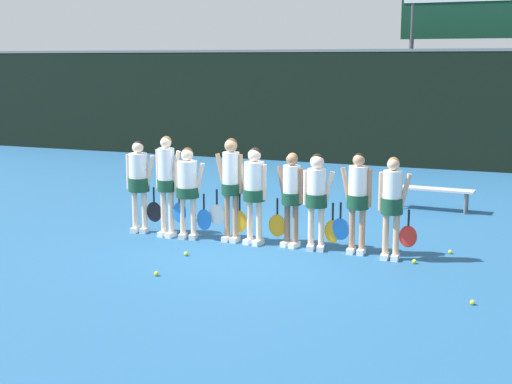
{
  "coord_description": "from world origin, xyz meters",
  "views": [
    {
      "loc": [
        4.38,
        -11.04,
        3.12
      ],
      "look_at": [
        0.02,
        0.01,
        0.91
      ],
      "focal_mm": 50.0,
      "sensor_mm": 36.0,
      "label": 1
    }
  ],
  "objects_px": {
    "player_7": "(357,196)",
    "tennis_ball_1": "(472,302)",
    "bench_courtside": "(432,191)",
    "player_6": "(317,194)",
    "player_2": "(188,185)",
    "player_4": "(254,187)",
    "player_3": "(231,181)",
    "tennis_ball_3": "(186,254)",
    "tennis_ball_4": "(414,261)",
    "player_0": "(139,179)",
    "tennis_ball_2": "(156,274)",
    "player_8": "(393,200)",
    "scoreboard": "(463,31)",
    "tennis_ball_5": "(284,231)",
    "player_1": "(167,178)",
    "tennis_ball_6": "(450,252)",
    "tennis_ball_0": "(196,219)",
    "player_5": "(291,193)"
  },
  "relations": [
    {
      "from": "player_3",
      "to": "player_7",
      "type": "distance_m",
      "value": 2.23
    },
    {
      "from": "scoreboard",
      "to": "tennis_ball_1",
      "type": "bearing_deg",
      "value": -83.09
    },
    {
      "from": "bench_courtside",
      "to": "tennis_ball_3",
      "type": "height_order",
      "value": "bench_courtside"
    },
    {
      "from": "player_2",
      "to": "tennis_ball_6",
      "type": "xyz_separation_m",
      "value": [
        4.44,
        0.65,
        -0.93
      ]
    },
    {
      "from": "player_0",
      "to": "tennis_ball_0",
      "type": "bearing_deg",
      "value": 56.45
    },
    {
      "from": "player_3",
      "to": "tennis_ball_6",
      "type": "height_order",
      "value": "player_3"
    },
    {
      "from": "player_1",
      "to": "player_6",
      "type": "bearing_deg",
      "value": 5.92
    },
    {
      "from": "player_6",
      "to": "tennis_ball_3",
      "type": "bearing_deg",
      "value": -158.45
    },
    {
      "from": "tennis_ball_1",
      "to": "tennis_ball_2",
      "type": "bearing_deg",
      "value": -174.91
    },
    {
      "from": "player_3",
      "to": "player_4",
      "type": "bearing_deg",
      "value": -4.01
    },
    {
      "from": "player_2",
      "to": "tennis_ball_3",
      "type": "bearing_deg",
      "value": -76.81
    },
    {
      "from": "bench_courtside",
      "to": "tennis_ball_4",
      "type": "relative_size",
      "value": 24.74
    },
    {
      "from": "player_0",
      "to": "player_6",
      "type": "height_order",
      "value": "player_0"
    },
    {
      "from": "player_4",
      "to": "tennis_ball_4",
      "type": "relative_size",
      "value": 23.89
    },
    {
      "from": "player_3",
      "to": "tennis_ball_3",
      "type": "height_order",
      "value": "player_3"
    },
    {
      "from": "scoreboard",
      "to": "tennis_ball_3",
      "type": "xyz_separation_m",
      "value": [
        -2.89,
        -12.69,
        -3.95
      ]
    },
    {
      "from": "player_3",
      "to": "player_6",
      "type": "bearing_deg",
      "value": -0.6
    },
    {
      "from": "player_3",
      "to": "player_1",
      "type": "bearing_deg",
      "value": -175.05
    },
    {
      "from": "tennis_ball_0",
      "to": "tennis_ball_6",
      "type": "relative_size",
      "value": 1.04
    },
    {
      "from": "player_4",
      "to": "tennis_ball_3",
      "type": "bearing_deg",
      "value": -113.58
    },
    {
      "from": "player_1",
      "to": "tennis_ball_4",
      "type": "xyz_separation_m",
      "value": [
        4.4,
        -0.14,
        -1.02
      ]
    },
    {
      "from": "tennis_ball_1",
      "to": "tennis_ball_6",
      "type": "distance_m",
      "value": 2.49
    },
    {
      "from": "player_8",
      "to": "player_7",
      "type": "bearing_deg",
      "value": 164.55
    },
    {
      "from": "player_0",
      "to": "player_8",
      "type": "distance_m",
      "value": 4.64
    },
    {
      "from": "tennis_ball_3",
      "to": "player_8",
      "type": "bearing_deg",
      "value": 18.07
    },
    {
      "from": "player_0",
      "to": "player_3",
      "type": "xyz_separation_m",
      "value": [
        1.82,
        -0.01,
        0.08
      ]
    },
    {
      "from": "player_7",
      "to": "tennis_ball_1",
      "type": "xyz_separation_m",
      "value": [
        2.0,
        -1.9,
        -0.93
      ]
    },
    {
      "from": "player_1",
      "to": "player_0",
      "type": "bearing_deg",
      "value": 174.64
    },
    {
      "from": "bench_courtside",
      "to": "player_1",
      "type": "height_order",
      "value": "player_1"
    },
    {
      "from": "tennis_ball_2",
      "to": "player_7",
      "type": "bearing_deg",
      "value": 43.32
    },
    {
      "from": "player_3",
      "to": "tennis_ball_2",
      "type": "xyz_separation_m",
      "value": [
        -0.21,
        -2.28,
        -1.04
      ]
    },
    {
      "from": "player_8",
      "to": "tennis_ball_5",
      "type": "relative_size",
      "value": 24.79
    },
    {
      "from": "tennis_ball_1",
      "to": "tennis_ball_4",
      "type": "height_order",
      "value": "tennis_ball_4"
    },
    {
      "from": "scoreboard",
      "to": "tennis_ball_5",
      "type": "distance_m",
      "value": 11.52
    },
    {
      "from": "player_5",
      "to": "player_7",
      "type": "distance_m",
      "value": 1.14
    },
    {
      "from": "bench_courtside",
      "to": "player_6",
      "type": "height_order",
      "value": "player_6"
    },
    {
      "from": "player_1",
      "to": "player_6",
      "type": "height_order",
      "value": "player_1"
    },
    {
      "from": "player_2",
      "to": "player_4",
      "type": "height_order",
      "value": "player_4"
    },
    {
      "from": "tennis_ball_0",
      "to": "player_8",
      "type": "bearing_deg",
      "value": -18.45
    },
    {
      "from": "player_5",
      "to": "tennis_ball_3",
      "type": "relative_size",
      "value": 23.12
    },
    {
      "from": "tennis_ball_0",
      "to": "tennis_ball_2",
      "type": "distance_m",
      "value": 3.68
    },
    {
      "from": "player_2",
      "to": "player_4",
      "type": "distance_m",
      "value": 1.22
    },
    {
      "from": "player_8",
      "to": "tennis_ball_5",
      "type": "xyz_separation_m",
      "value": [
        -2.16,
        1.03,
        -0.92
      ]
    },
    {
      "from": "player_6",
      "to": "player_7",
      "type": "bearing_deg",
      "value": -6.23
    },
    {
      "from": "player_0",
      "to": "tennis_ball_2",
      "type": "relative_size",
      "value": 24.16
    },
    {
      "from": "tennis_ball_0",
      "to": "player_6",
      "type": "bearing_deg",
      "value": -23.99
    },
    {
      "from": "tennis_ball_0",
      "to": "tennis_ball_3",
      "type": "height_order",
      "value": "same"
    },
    {
      "from": "player_5",
      "to": "tennis_ball_0",
      "type": "bearing_deg",
      "value": 164.8
    },
    {
      "from": "scoreboard",
      "to": "player_3",
      "type": "relative_size",
      "value": 2.82
    },
    {
      "from": "player_1",
      "to": "tennis_ball_6",
      "type": "distance_m",
      "value": 5.01
    }
  ]
}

